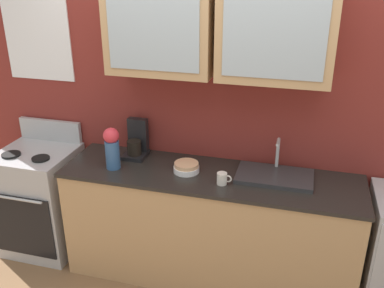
{
  "coord_description": "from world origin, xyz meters",
  "views": [
    {
      "loc": [
        0.6,
        -2.67,
        2.32
      ],
      "look_at": [
        -0.13,
        0.0,
        1.11
      ],
      "focal_mm": 40.27,
      "sensor_mm": 36.0,
      "label": 1
    }
  ],
  "objects": [
    {
      "name": "coffee_maker",
      "position": [
        -0.63,
        0.17,
        1.0
      ],
      "size": [
        0.17,
        0.2,
        0.29
      ],
      "color": "black",
      "rests_on": "counter"
    },
    {
      "name": "cup_near_sink",
      "position": [
        0.11,
        -0.11,
        0.93
      ],
      "size": [
        0.1,
        0.07,
        0.08
      ],
      "color": "silver",
      "rests_on": "counter"
    },
    {
      "name": "counter",
      "position": [
        0.0,
        0.0,
        0.45
      ],
      "size": [
        2.16,
        0.59,
        0.89
      ],
      "color": "tan",
      "rests_on": "ground_plane"
    },
    {
      "name": "back_wall_unit",
      "position": [
        -0.0,
        0.29,
        1.53
      ],
      "size": [
        4.65,
        0.43,
        2.83
      ],
      "color": "maroon",
      "rests_on": "ground_plane"
    },
    {
      "name": "vase",
      "position": [
        -0.71,
        -0.08,
        1.06
      ],
      "size": [
        0.11,
        0.11,
        0.31
      ],
      "color": "#33598C",
      "rests_on": "counter"
    },
    {
      "name": "stove_range",
      "position": [
        -1.44,
        -0.0,
        0.45
      ],
      "size": [
        0.59,
        0.6,
        1.07
      ],
      "color": "#ADAFB5",
      "rests_on": "ground_plane"
    },
    {
      "name": "bowl_stack",
      "position": [
        -0.17,
        -0.0,
        0.92
      ],
      "size": [
        0.19,
        0.19,
        0.07
      ],
      "color": "white",
      "rests_on": "counter"
    },
    {
      "name": "sink_faucet",
      "position": [
        0.45,
        0.07,
        0.91
      ],
      "size": [
        0.53,
        0.32,
        0.26
      ],
      "color": "#2D2D30",
      "rests_on": "counter"
    },
    {
      "name": "ground_plane",
      "position": [
        0.0,
        0.0,
        0.0
      ],
      "size": [
        10.0,
        10.0,
        0.0
      ],
      "primitive_type": "plane",
      "color": "brown"
    }
  ]
}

